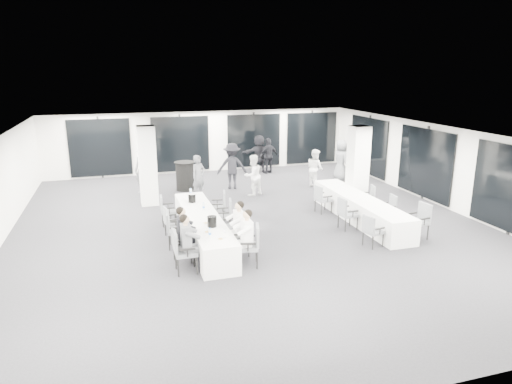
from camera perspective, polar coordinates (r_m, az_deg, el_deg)
room at (r=15.06m, az=1.29°, el=2.53°), size 14.04×16.04×2.84m
column_left at (r=16.41m, az=-13.39°, el=3.22°), size 0.60×0.60×2.80m
column_right at (r=16.28m, az=12.59°, el=3.17°), size 0.60×0.60×2.80m
banquet_table_main at (r=12.84m, az=-6.65°, el=-4.53°), size 0.90×5.00×0.75m
banquet_table_side at (r=14.86m, az=12.80°, el=-2.06°), size 0.90×5.00×0.75m
cocktail_table at (r=18.28m, az=-8.86°, el=2.01°), size 0.82×0.82×1.14m
chair_main_left_near at (r=10.91m, az=-9.26°, el=-7.03°), size 0.53×0.59×1.04m
chair_main_left_second at (r=11.52m, az=-9.58°, el=-6.40°), size 0.46×0.51×0.86m
chair_main_left_mid at (r=12.44m, az=-10.27°, el=-4.41°), size 0.56×0.61×0.99m
chair_main_left_fourth at (r=13.22m, az=-10.65°, el=-3.49°), size 0.52×0.55×0.90m
chair_main_left_far at (r=14.26m, az=-11.18°, el=-2.04°), size 0.49×0.54×0.93m
chair_main_right_near at (r=11.15m, az=-0.57°, el=-6.37°), size 0.63×0.66×1.03m
chair_main_right_second at (r=11.84m, az=-1.61°, el=-5.23°), size 0.56×0.60×0.98m
chair_main_right_mid at (r=12.63m, az=-2.68°, el=-3.97°), size 0.58×0.61×0.95m
chair_main_right_fourth at (r=13.61m, az=-3.77°, el=-2.61°), size 0.55×0.59×0.94m
chair_main_right_far at (r=14.38m, az=-4.53°, el=-1.56°), size 0.58×0.61×0.97m
chair_side_left_near at (r=12.70m, az=14.24°, el=-4.52°), size 0.54×0.57×0.89m
chair_side_left_mid at (r=13.87m, az=11.16°, el=-2.44°), size 0.52×0.58×0.97m
chair_side_left_far at (r=15.35m, az=8.19°, el=-0.67°), size 0.53×0.57×0.94m
chair_side_right_near at (r=13.73m, az=19.83°, el=-3.13°), size 0.56×0.61×1.02m
chair_side_right_mid at (r=14.93m, az=16.32°, el=-1.77°), size 0.46×0.51×0.86m
chair_side_right_far at (r=15.93m, az=13.93°, el=-0.52°), size 0.53×0.56×0.87m
seated_guest_a at (r=10.85m, az=-8.40°, el=-5.88°), size 0.50×0.38×1.44m
seated_guest_b at (r=11.43m, az=-8.87°, el=-4.81°), size 0.50×0.38×1.44m
seated_guest_c at (r=11.04m, az=-1.45°, el=-5.34°), size 0.50×0.38×1.44m
seated_guest_d at (r=11.72m, az=-2.43°, el=-4.11°), size 0.50×0.38×1.44m
standing_guest_a at (r=17.02m, az=-7.21°, el=2.26°), size 0.85×0.80×1.83m
standing_guest_b at (r=17.22m, az=-0.40°, el=2.44°), size 0.99×0.82×1.77m
standing_guest_c at (r=18.22m, az=-3.02°, el=3.63°), size 1.46×0.95×2.08m
standing_guest_d at (r=20.92m, az=1.58°, el=4.84°), size 1.23×0.91×1.86m
standing_guest_e at (r=19.91m, az=10.59°, el=4.24°), size 0.67×1.01×1.99m
standing_guest_f at (r=21.15m, az=0.38°, el=5.12°), size 1.85×0.79×1.98m
standing_guest_g at (r=17.99m, az=-14.03°, el=2.94°), size 0.95×0.91×2.02m
standing_guest_h at (r=18.72m, az=7.40°, el=3.30°), size 0.65×0.92×1.75m
ice_bucket_near at (r=11.78m, az=-5.53°, el=-3.69°), size 0.24×0.24×0.28m
ice_bucket_far at (r=13.98m, az=-8.01°, el=-0.75°), size 0.23×0.23×0.26m
water_bottle_a at (r=11.09m, az=-5.79°, el=-5.09°), size 0.07×0.07×0.21m
water_bottle_b at (r=13.20m, az=-6.57°, el=-1.80°), size 0.07×0.07×0.20m
water_bottle_c at (r=14.67m, az=-8.15°, el=-0.05°), size 0.08×0.08×0.24m
plate_a at (r=11.43m, az=-6.11°, el=-4.98°), size 0.22×0.22×0.03m
plate_b at (r=10.94m, az=-4.47°, el=-5.88°), size 0.20×0.20×0.03m
plate_c at (r=12.07m, az=-6.28°, el=-3.87°), size 0.20×0.20×0.03m
wine_glass at (r=10.97m, az=-3.96°, el=-4.94°), size 0.08×0.08×0.22m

